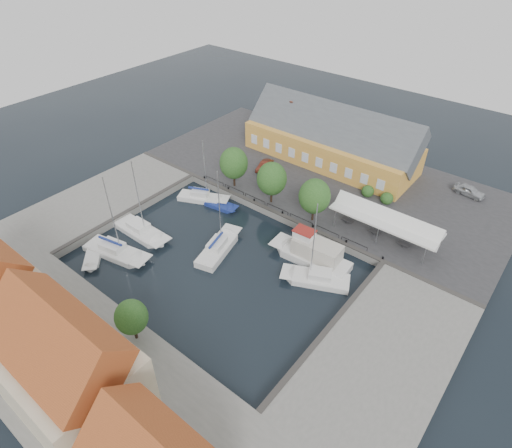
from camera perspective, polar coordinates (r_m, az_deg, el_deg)
The scene contains 20 objects.
ground at distance 54.05m, azimuth -3.99°, elevation -4.28°, with size 140.00×140.00×0.00m, color black.
north_quay at distance 68.95m, azimuth 8.92°, elevation 6.04°, with size 56.00×26.00×1.00m, color #2D2D30.
west_quay at distance 67.04m, azimuth -19.34°, elevation 3.22°, with size 12.00×24.00×1.00m, color slate.
east_quay at distance 44.94m, azimuth 16.42°, elevation -16.71°, with size 12.00×24.00×1.00m, color slate.
south_bank at distance 45.87m, azimuth -22.66°, elevation -17.21°, with size 56.00×14.00×1.00m, color slate.
quay_edge_fittings at distance 56.07m, azimuth -0.78°, elevation -0.97°, with size 56.00×24.72×0.40m.
warehouse at distance 72.33m, azimuth 9.69°, elevation 11.08°, with size 28.56×14.00×9.55m.
tent_canopy at distance 55.98m, azimuth 16.87°, elevation 0.46°, with size 14.00×4.00×2.83m.
quay_trees at distance 59.62m, azimuth 2.12°, elevation 6.05°, with size 18.20×4.20×6.30m.
car_silver at distance 70.12m, azimuth 26.58°, elevation 4.00°, with size 1.79×4.46×1.52m, color #B5B9BD.
car_red at distance 69.24m, azimuth 1.14°, elevation 7.77°, with size 1.38×3.97×1.31m, color #571E13.
center_sailboat at distance 54.63m, azimuth -5.01°, elevation -3.29°, with size 4.57×8.83×11.84m.
trawler at distance 52.99m, azimuth 7.57°, elevation -4.11°, with size 10.70×3.70×5.00m.
east_boat_a at distance 50.99m, azimuth 8.11°, elevation -7.35°, with size 8.40×5.80×11.51m.
west_boat_a at distance 64.19m, azimuth -7.16°, elevation 3.39°, with size 7.88×5.18×10.41m.
west_boat_c at distance 59.23m, azimuth -15.04°, elevation -1.06°, with size 8.96×2.93×11.94m.
west_boat_d at distance 56.83m, azimuth -18.15°, elevation -3.63°, with size 9.54×4.54×12.24m.
launch_sw at distance 57.07m, azimuth -20.91°, elevation -4.41°, with size 4.66×4.51×0.98m.
launch_nw at distance 62.54m, azimuth -4.69°, elevation 2.36°, with size 5.15×2.64×0.88m.
townhouses at distance 40.25m, azimuth -25.70°, elevation -16.06°, with size 36.30×8.50×12.00m.
Camera 1 is at (28.13, -29.11, 35.82)m, focal length 30.00 mm.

